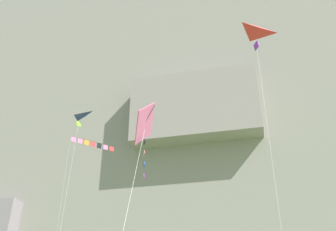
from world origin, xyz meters
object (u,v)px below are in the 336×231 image
kite_banner_mid_left (91,151)px  kite_delta_front_field (73,125)px  kite_diamond_far_left (144,127)px  kite_delta_low_right (252,52)px

kite_banner_mid_left → kite_delta_front_field: (2.60, -9.54, -2.63)m
kite_diamond_far_left → kite_delta_low_right: (4.67, 6.95, 8.51)m
kite_banner_mid_left → kite_delta_front_field: bearing=-74.8°
kite_delta_front_field → kite_diamond_far_left: kite_delta_front_field is taller
kite_banner_mid_left → kite_delta_front_field: 10.23m
kite_diamond_far_left → kite_delta_low_right: size_ratio=0.63×
kite_banner_mid_left → kite_delta_low_right: kite_banner_mid_left is taller
kite_banner_mid_left → kite_delta_front_field: kite_banner_mid_left is taller
kite_delta_low_right → kite_delta_front_field: bearing=160.3°
kite_banner_mid_left → kite_delta_low_right: size_ratio=1.13×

